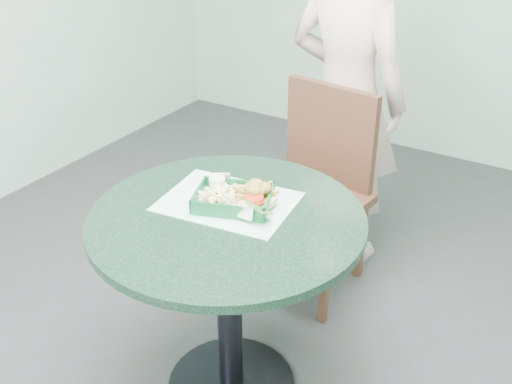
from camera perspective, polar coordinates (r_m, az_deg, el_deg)
The scene contains 9 objects.
cafe_table at distance 2.05m, azimuth -2.67°, elevation -6.76°, with size 0.91×0.91×0.75m.
dining_chair at distance 2.71m, azimuth 5.84°, elevation 1.40°, with size 0.46×0.46×0.93m.
diner_person at distance 2.82m, azimuth 8.63°, elevation 10.17°, with size 0.65×0.42×1.77m, color #C9AA98.
placemat at distance 2.03m, azimuth -2.67°, elevation -1.40°, with size 0.44×0.33×0.00m, color #A1DDD0.
food_basket at distance 2.00m, azimuth -2.17°, elevation -1.41°, with size 0.25×0.18×0.05m.
crab_sandwich at distance 1.97m, azimuth -0.06°, elevation -0.87°, with size 0.13×0.13×0.08m.
fries_pile at distance 2.02m, azimuth -3.11°, elevation -0.40°, with size 0.12×0.13×0.05m, color #F5E791, non-canonical shape.
sauce_ramekin at distance 2.07m, azimuth -2.83°, elevation 0.73°, with size 0.06×0.06×0.03m.
garnish_cup at distance 1.92m, azimuth -0.68°, elevation -2.08°, with size 0.11×0.10×0.04m.
Camera 1 is at (0.95, -1.37, 1.78)m, focal length 42.00 mm.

